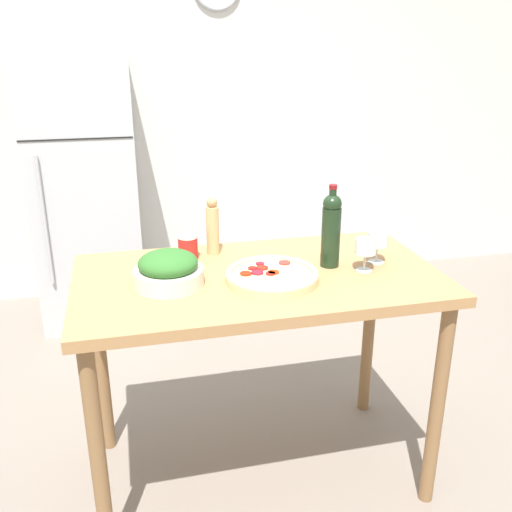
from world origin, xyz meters
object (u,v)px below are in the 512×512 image
object	(u,v)px
wine_bottle	(331,229)
salad_bowl	(168,270)
salt_canister	(188,247)
refrigerator	(86,190)
homemade_pizza	(272,276)
pepper_mill	(213,227)
wine_glass_near	(366,248)
wine_glass_far	(378,240)

from	to	relation	value
wine_bottle	salad_bowl	size ratio (longest dim) A/B	1.29
salt_canister	refrigerator	bearing A→B (deg)	106.94
homemade_pizza	wine_bottle	bearing A→B (deg)	19.60
pepper_mill	salt_canister	world-z (taller)	pepper_mill
refrigerator	salad_bowl	distance (m)	1.85
wine_bottle	pepper_mill	size ratio (longest dim) A/B	1.34
homemade_pizza	salt_canister	world-z (taller)	salt_canister
wine_bottle	wine_glass_near	bearing A→B (deg)	-36.21
wine_bottle	salad_bowl	xyz separation A→B (m)	(-0.64, -0.04, -0.10)
refrigerator	wine_bottle	world-z (taller)	refrigerator
salt_canister	homemade_pizza	bearing A→B (deg)	-47.59
salad_bowl	homemade_pizza	world-z (taller)	salad_bowl
homemade_pizza	wine_glass_far	bearing A→B (deg)	10.26
pepper_mill	salad_bowl	size ratio (longest dim) A/B	0.96
refrigerator	homemade_pizza	xyz separation A→B (m)	(0.75, -1.86, 0.09)
salt_canister	pepper_mill	bearing A→B (deg)	17.56
wine_bottle	pepper_mill	bearing A→B (deg)	150.50
wine_glass_far	salt_canister	size ratio (longest dim) A/B	1.25
refrigerator	salt_canister	size ratio (longest dim) A/B	16.74
refrigerator	wine_bottle	xyz separation A→B (m)	(1.01, -1.76, 0.22)
wine_glass_near	pepper_mill	xyz separation A→B (m)	(-0.54, 0.32, 0.02)
pepper_mill	salt_canister	size ratio (longest dim) A/B	2.37
wine_bottle	pepper_mill	distance (m)	0.49
refrigerator	wine_glass_far	xyz separation A→B (m)	(1.20, -1.78, 0.16)
wine_bottle	salt_canister	bearing A→B (deg)	158.87
wine_bottle	salt_canister	size ratio (longest dim) A/B	3.17
pepper_mill	salt_canister	bearing A→B (deg)	-162.44
refrigerator	salad_bowl	xyz separation A→B (m)	(0.37, -1.81, 0.13)
refrigerator	wine_glass_near	world-z (taller)	refrigerator
wine_bottle	wine_glass_near	world-z (taller)	wine_bottle
wine_glass_near	homemade_pizza	world-z (taller)	wine_glass_near
refrigerator	wine_glass_far	bearing A→B (deg)	-55.84
wine_glass_near	salt_canister	size ratio (longest dim) A/B	1.25
salad_bowl	salt_canister	bearing A→B (deg)	67.81
homemade_pizza	refrigerator	bearing A→B (deg)	111.94
wine_glass_far	wine_bottle	bearing A→B (deg)	176.92
wine_glass_far	wine_glass_near	bearing A→B (deg)	-139.16
wine_glass_near	wine_glass_far	xyz separation A→B (m)	(0.08, 0.07, -0.00)
pepper_mill	salt_canister	distance (m)	0.13
salad_bowl	refrigerator	bearing A→B (deg)	101.63
wine_glass_near	salad_bowl	distance (m)	0.75
wine_bottle	homemade_pizza	bearing A→B (deg)	-160.40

